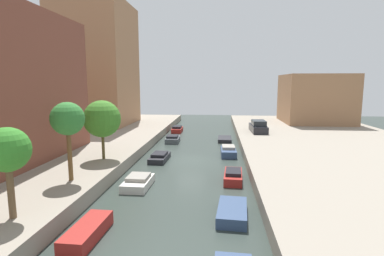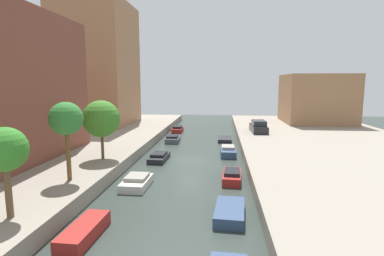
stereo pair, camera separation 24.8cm
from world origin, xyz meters
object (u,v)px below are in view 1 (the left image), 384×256
Objects in this scene: apartment_tower_far at (97,65)px; street_tree_2 at (102,119)px; moored_boat_left_2 at (138,182)px; moored_boat_right_2 at (233,176)px; street_tree_0 at (7,151)px; parked_car at (258,127)px; moored_boat_right_1 at (232,212)px; moored_boat_left_3 at (160,157)px; moored_boat_right_3 at (228,151)px; street_tree_1 at (68,120)px; moored_boat_left_4 at (173,139)px; moored_boat_left_1 at (87,232)px; low_block_right at (315,99)px; moored_boat_left_5 at (177,129)px; moored_boat_right_4 at (225,139)px.

street_tree_2 is at bearing -67.11° from apartment_tower_far.
moored_boat_right_2 reaches higher than moored_boat_left_2.
street_tree_2 reaches higher than street_tree_0.
street_tree_2 reaches higher than parked_car.
apartment_tower_far is 5.47× the size of moored_boat_right_1.
moored_boat_left_3 is at bearing 89.60° from moored_boat_left_2.
street_tree_0 reaches higher than moored_boat_right_3.
street_tree_0 is at bearing -138.50° from moored_boat_right_2.
street_tree_1 is 1.54× the size of moored_boat_right_1.
moored_boat_left_4 is at bearing 90.95° from moored_boat_left_3.
moored_boat_left_1 is at bearing -92.02° from moored_boat_left_3.
street_tree_0 is 1.35× the size of moored_boat_left_4.
moored_boat_right_3 is (7.08, 17.24, 0.08)m from moored_boat_left_1.
moored_boat_left_2 is 7.01m from moored_boat_right_2.
low_block_right reaches higher than moored_boat_left_5.
moored_boat_left_1 is at bearing -112.32° from moored_boat_right_3.
moored_boat_right_2 is (10.65, -1.73, -3.98)m from street_tree_2.
low_block_right is at bearing 56.53° from street_tree_0.
moored_boat_left_5 is at bearing 91.50° from moored_boat_left_2.
street_tree_0 reaches higher than moored_boat_right_1.
moored_boat_left_4 is at bearing -167.95° from moored_boat_right_4.
street_tree_2 reaches higher than moored_boat_left_5.
moored_boat_right_2 is (-14.26, -28.25, -4.45)m from low_block_right.
street_tree_1 reaches higher than moored_boat_right_1.
street_tree_2 is (-24.91, -26.52, -0.47)m from low_block_right.
apartment_tower_far is 5.11× the size of moored_boat_left_3.
moored_boat_left_4 is (3.81, 12.77, -3.98)m from street_tree_2.
moored_boat_left_3 is 1.08× the size of moored_boat_right_3.
street_tree_2 is at bearing 107.52° from moored_boat_left_1.
moored_boat_right_1 is (-14.58, -34.50, -4.54)m from low_block_right.
moored_boat_right_2 is (-3.97, -17.28, -1.27)m from parked_car.
moored_boat_left_1 is 23.69m from moored_boat_left_4.
moored_boat_right_3 is (10.52, 17.48, -3.79)m from street_tree_0.
apartment_tower_far is at bearing 159.15° from moored_boat_right_4.
apartment_tower_far is 5.75× the size of moored_boat_left_2.
parked_car is at bearing 79.66° from moored_boat_right_1.
moored_boat_right_2 is at bearing -89.12° from moored_boat_right_3.
street_tree_0 is 1.27× the size of moored_boat_right_2.
moored_boat_right_1 is (10.32, -7.98, -4.07)m from street_tree_2.
low_block_right is 31.96m from moored_boat_right_2.
street_tree_0 is 9.28m from moored_boat_left_2.
apartment_tower_far is 5.16× the size of moored_boat_left_5.
moored_boat_left_2 is at bearing 146.13° from moored_boat_right_1.
street_tree_0 is 15.91m from moored_boat_left_3.
moored_boat_left_3 is at bearing 75.11° from street_tree_0.
moored_boat_left_3 is at bearing 87.98° from moored_boat_left_1.
street_tree_2 is (0.00, 11.15, 0.15)m from street_tree_0.
street_tree_2 is 21.33m from moored_boat_left_5.
moored_boat_right_2 is at bearing 87.05° from moored_boat_right_1.
low_block_right reaches higher than moored_boat_right_1.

